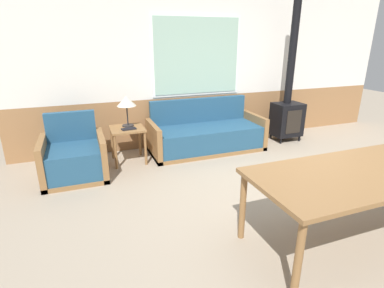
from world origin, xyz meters
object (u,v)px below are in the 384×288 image
Objects in this scene: armchair at (74,159)px; side_table at (128,134)px; dining_table at (364,176)px; wood_stove at (288,107)px; table_lamp at (126,102)px; couch at (206,135)px.

side_table is at bearing 11.66° from armchair.
armchair reaches higher than dining_table.
table_lamp is at bearing 179.11° from wood_stove.
couch is 3.51× the size of side_table.
table_lamp is at bearing 179.31° from couch.
armchair reaches higher than couch.
side_table is 3.21m from dining_table.
table_lamp reaches higher than dining_table.
table_lamp reaches higher than armchair.
wood_stove is at bearing -1.05° from couch.
dining_table is (0.35, -2.79, 0.41)m from couch.
dining_table is 3.04m from wood_stove.
side_table is at bearing -179.18° from wood_stove.
wood_stove reaches higher than table_lamp.
armchair is at bearing -155.11° from table_lamp.
armchair is 0.87m from side_table.
side_table is (-1.35, -0.07, 0.20)m from couch.
table_lamp is at bearing 71.30° from side_table.
dining_table is at bearing -52.79° from armchair.
table_lamp is (0.82, 0.38, 0.66)m from armchair.
wood_stove is (1.28, 2.76, -0.02)m from dining_table.
dining_table is (2.49, -2.42, 0.40)m from armchair.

